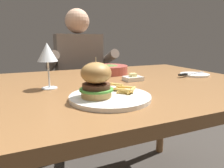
{
  "coord_description": "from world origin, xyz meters",
  "views": [
    {
      "loc": [
        -0.35,
        -0.84,
        0.93
      ],
      "look_at": [
        -0.08,
        -0.22,
        0.78
      ],
      "focal_mm": 32.0,
      "sensor_mm": 36.0,
      "label": 1
    }
  ],
  "objects_px": {
    "main_plate": "(110,97)",
    "table_knife": "(189,74)",
    "wine_glass": "(47,54)",
    "soup_bowl": "(109,69)",
    "diner_person": "(80,85)",
    "bread_plate": "(195,75)",
    "butter_dish": "(133,78)",
    "burger_sandwich": "(96,80)"
  },
  "relations": [
    {
      "from": "main_plate",
      "to": "table_knife",
      "type": "relative_size",
      "value": 1.31
    },
    {
      "from": "wine_glass",
      "to": "soup_bowl",
      "type": "bearing_deg",
      "value": 34.38
    },
    {
      "from": "main_plate",
      "to": "diner_person",
      "type": "bearing_deg",
      "value": 81.79
    },
    {
      "from": "bread_plate",
      "to": "soup_bowl",
      "type": "bearing_deg",
      "value": 149.06
    },
    {
      "from": "butter_dish",
      "to": "soup_bowl",
      "type": "relative_size",
      "value": 0.4
    },
    {
      "from": "wine_glass",
      "to": "bread_plate",
      "type": "xyz_separation_m",
      "value": [
        0.79,
        -0.0,
        -0.14
      ]
    },
    {
      "from": "soup_bowl",
      "to": "butter_dish",
      "type": "bearing_deg",
      "value": -83.15
    },
    {
      "from": "burger_sandwich",
      "to": "diner_person",
      "type": "bearing_deg",
      "value": 79.1
    },
    {
      "from": "bread_plate",
      "to": "table_knife",
      "type": "relative_size",
      "value": 0.75
    },
    {
      "from": "soup_bowl",
      "to": "main_plate",
      "type": "bearing_deg",
      "value": -111.91
    },
    {
      "from": "main_plate",
      "to": "bread_plate",
      "type": "bearing_deg",
      "value": 21.0
    },
    {
      "from": "butter_dish",
      "to": "soup_bowl",
      "type": "height_order",
      "value": "soup_bowl"
    },
    {
      "from": "main_plate",
      "to": "diner_person",
      "type": "height_order",
      "value": "diner_person"
    },
    {
      "from": "burger_sandwich",
      "to": "main_plate",
      "type": "bearing_deg",
      "value": 3.61
    },
    {
      "from": "burger_sandwich",
      "to": "bread_plate",
      "type": "relative_size",
      "value": 0.82
    },
    {
      "from": "wine_glass",
      "to": "soup_bowl",
      "type": "xyz_separation_m",
      "value": [
        0.37,
        0.25,
        -0.12
      ]
    },
    {
      "from": "table_knife",
      "to": "butter_dish",
      "type": "distance_m",
      "value": 0.34
    },
    {
      "from": "table_knife",
      "to": "bread_plate",
      "type": "bearing_deg",
      "value": 10.74
    },
    {
      "from": "butter_dish",
      "to": "soup_bowl",
      "type": "bearing_deg",
      "value": 96.85
    },
    {
      "from": "main_plate",
      "to": "wine_glass",
      "type": "distance_m",
      "value": 0.32
    },
    {
      "from": "wine_glass",
      "to": "table_knife",
      "type": "bearing_deg",
      "value": -0.78
    },
    {
      "from": "butter_dish",
      "to": "diner_person",
      "type": "xyz_separation_m",
      "value": [
        -0.08,
        0.76,
        -0.19
      ]
    },
    {
      "from": "wine_glass",
      "to": "burger_sandwich",
      "type": "bearing_deg",
      "value": -63.26
    },
    {
      "from": "butter_dish",
      "to": "table_knife",
      "type": "bearing_deg",
      "value": -2.87
    },
    {
      "from": "bread_plate",
      "to": "diner_person",
      "type": "relative_size",
      "value": 0.13
    },
    {
      "from": "wine_glass",
      "to": "diner_person",
      "type": "distance_m",
      "value": 0.89
    },
    {
      "from": "main_plate",
      "to": "bread_plate",
      "type": "relative_size",
      "value": 1.75
    },
    {
      "from": "burger_sandwich",
      "to": "butter_dish",
      "type": "xyz_separation_m",
      "value": [
        0.27,
        0.25,
        -0.06
      ]
    },
    {
      "from": "butter_dish",
      "to": "main_plate",
      "type": "bearing_deg",
      "value": -132.73
    },
    {
      "from": "butter_dish",
      "to": "diner_person",
      "type": "height_order",
      "value": "diner_person"
    },
    {
      "from": "wine_glass",
      "to": "main_plate",
      "type": "bearing_deg",
      "value": -54.31
    },
    {
      "from": "soup_bowl",
      "to": "diner_person",
      "type": "xyz_separation_m",
      "value": [
        -0.05,
        0.52,
        -0.2
      ]
    },
    {
      "from": "wine_glass",
      "to": "diner_person",
      "type": "bearing_deg",
      "value": 67.72
    },
    {
      "from": "bread_plate",
      "to": "diner_person",
      "type": "distance_m",
      "value": 0.92
    },
    {
      "from": "soup_bowl",
      "to": "table_knife",
      "type": "bearing_deg",
      "value": -35.16
    },
    {
      "from": "table_knife",
      "to": "butter_dish",
      "type": "xyz_separation_m",
      "value": [
        -0.34,
        0.02,
        -0.0
      ]
    },
    {
      "from": "main_plate",
      "to": "burger_sandwich",
      "type": "xyz_separation_m",
      "value": [
        -0.05,
        -0.0,
        0.06
      ]
    },
    {
      "from": "bread_plate",
      "to": "table_knife",
      "type": "bearing_deg",
      "value": -169.26
    },
    {
      "from": "soup_bowl",
      "to": "diner_person",
      "type": "height_order",
      "value": "diner_person"
    },
    {
      "from": "soup_bowl",
      "to": "diner_person",
      "type": "distance_m",
      "value": 0.56
    },
    {
      "from": "main_plate",
      "to": "diner_person",
      "type": "relative_size",
      "value": 0.23
    },
    {
      "from": "table_knife",
      "to": "wine_glass",
      "type": "bearing_deg",
      "value": 179.22
    }
  ]
}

